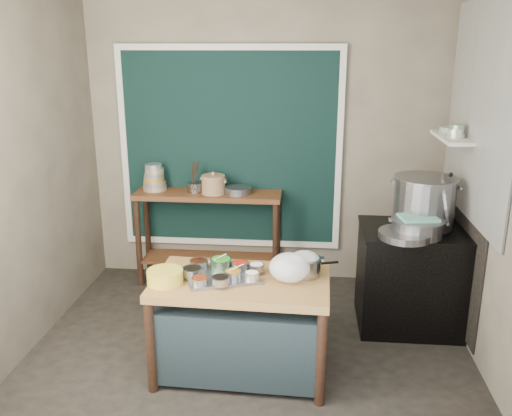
# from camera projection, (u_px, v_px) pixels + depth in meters

# --- Properties ---
(floor) EXTENTS (3.50, 3.00, 0.02)m
(floor) POSITION_uv_depth(u_px,v_px,m) (250.00, 350.00, 4.36)
(floor) COLOR #2A2620
(floor) RESTS_ON ground
(back_wall) EXTENTS (3.50, 0.02, 2.80)m
(back_wall) POSITION_uv_depth(u_px,v_px,m) (265.00, 144.00, 5.39)
(back_wall) COLOR #776E5C
(back_wall) RESTS_ON floor
(left_wall) EXTENTS (0.02, 3.00, 2.80)m
(left_wall) POSITION_uv_depth(u_px,v_px,m) (19.00, 175.00, 4.11)
(left_wall) COLOR #776E5C
(left_wall) RESTS_ON floor
(right_wall) EXTENTS (0.02, 3.00, 2.80)m
(right_wall) POSITION_uv_depth(u_px,v_px,m) (499.00, 186.00, 3.79)
(right_wall) COLOR #776E5C
(right_wall) RESTS_ON floor
(curtain_panel) EXTENTS (2.10, 0.02, 1.90)m
(curtain_panel) POSITION_uv_depth(u_px,v_px,m) (230.00, 149.00, 5.40)
(curtain_panel) COLOR black
(curtain_panel) RESTS_ON back_wall
(curtain_frame) EXTENTS (2.22, 0.03, 2.02)m
(curtain_frame) POSITION_uv_depth(u_px,v_px,m) (230.00, 149.00, 5.39)
(curtain_frame) COLOR beige
(curtain_frame) RESTS_ON back_wall
(tile_panel) EXTENTS (0.02, 1.70, 1.70)m
(tile_panel) POSITION_uv_depth(u_px,v_px,m) (479.00, 112.00, 4.19)
(tile_panel) COLOR #B2B2AA
(tile_panel) RESTS_ON right_wall
(soot_patch) EXTENTS (0.01, 1.30, 1.30)m
(soot_patch) POSITION_uv_depth(u_px,v_px,m) (460.00, 246.00, 4.62)
(soot_patch) COLOR black
(soot_patch) RESTS_ON right_wall
(wall_shelf) EXTENTS (0.22, 0.70, 0.03)m
(wall_shelf) POSITION_uv_depth(u_px,v_px,m) (452.00, 138.00, 4.56)
(wall_shelf) COLOR beige
(wall_shelf) RESTS_ON right_wall
(prep_table) EXTENTS (1.27, 0.76, 0.75)m
(prep_table) POSITION_uv_depth(u_px,v_px,m) (242.00, 326.00, 3.96)
(prep_table) COLOR olive
(prep_table) RESTS_ON floor
(back_counter) EXTENTS (1.45, 0.40, 0.95)m
(back_counter) POSITION_uv_depth(u_px,v_px,m) (209.00, 238.00, 5.49)
(back_counter) COLOR #5A3319
(back_counter) RESTS_ON floor
(stove_block) EXTENTS (0.90, 0.68, 0.85)m
(stove_block) POSITION_uv_depth(u_px,v_px,m) (413.00, 279.00, 4.63)
(stove_block) COLOR black
(stove_block) RESTS_ON floor
(stove_top) EXTENTS (0.92, 0.69, 0.03)m
(stove_top) POSITION_uv_depth(u_px,v_px,m) (417.00, 231.00, 4.51)
(stove_top) COLOR black
(stove_top) RESTS_ON stove_block
(condiment_tray) EXTENTS (0.59, 0.50, 0.02)m
(condiment_tray) POSITION_uv_depth(u_px,v_px,m) (222.00, 276.00, 3.87)
(condiment_tray) COLOR gray
(condiment_tray) RESTS_ON prep_table
(condiment_bowls) EXTENTS (0.58, 0.44, 0.06)m
(condiment_bowls) POSITION_uv_depth(u_px,v_px,m) (220.00, 270.00, 3.88)
(condiment_bowls) COLOR gray
(condiment_bowls) RESTS_ON condiment_tray
(yellow_basin) EXTENTS (0.28, 0.28, 0.10)m
(yellow_basin) POSITION_uv_depth(u_px,v_px,m) (165.00, 277.00, 3.78)
(yellow_basin) COLOR gold
(yellow_basin) RESTS_ON prep_table
(saucepan) EXTENTS (0.30, 0.30, 0.13)m
(saucepan) POSITION_uv_depth(u_px,v_px,m) (305.00, 267.00, 3.90)
(saucepan) COLOR gray
(saucepan) RESTS_ON prep_table
(plastic_bag_a) EXTENTS (0.30, 0.26, 0.21)m
(plastic_bag_a) POSITION_uv_depth(u_px,v_px,m) (289.00, 268.00, 3.78)
(plastic_bag_a) COLOR white
(plastic_bag_a) RESTS_ON prep_table
(plastic_bag_b) EXTENTS (0.27, 0.24, 0.18)m
(plastic_bag_b) POSITION_uv_depth(u_px,v_px,m) (305.00, 263.00, 3.91)
(plastic_bag_b) COLOR white
(plastic_bag_b) RESTS_ON prep_table
(bowl_stack) EXTENTS (0.24, 0.24, 0.27)m
(bowl_stack) POSITION_uv_depth(u_px,v_px,m) (155.00, 179.00, 5.40)
(bowl_stack) COLOR tan
(bowl_stack) RESTS_ON back_counter
(utensil_cup) EXTENTS (0.21, 0.21, 0.10)m
(utensil_cup) POSITION_uv_depth(u_px,v_px,m) (195.00, 187.00, 5.35)
(utensil_cup) COLOR gray
(utensil_cup) RESTS_ON back_counter
(ceramic_crock) EXTENTS (0.32, 0.32, 0.17)m
(ceramic_crock) POSITION_uv_depth(u_px,v_px,m) (213.00, 185.00, 5.28)
(ceramic_crock) COLOR #8F704E
(ceramic_crock) RESTS_ON back_counter
(wide_bowl) EXTENTS (0.31, 0.31, 0.07)m
(wide_bowl) POSITION_uv_depth(u_px,v_px,m) (238.00, 190.00, 5.30)
(wide_bowl) COLOR gray
(wide_bowl) RESTS_ON back_counter
(stock_pot) EXTENTS (0.69, 0.69, 0.42)m
(stock_pot) POSITION_uv_depth(u_px,v_px,m) (424.00, 202.00, 4.52)
(stock_pot) COLOR gray
(stock_pot) RESTS_ON stove_top
(pot_lid) EXTENTS (0.22, 0.50, 0.48)m
(pot_lid) POSITION_uv_depth(u_px,v_px,m) (446.00, 201.00, 4.45)
(pot_lid) COLOR gray
(pot_lid) RESTS_ON stove_top
(steamer) EXTENTS (0.48, 0.48, 0.14)m
(steamer) POSITION_uv_depth(u_px,v_px,m) (417.00, 227.00, 4.33)
(steamer) COLOR gray
(steamer) RESTS_ON stove_top
(green_cloth) EXTENTS (0.32, 0.27, 0.02)m
(green_cloth) POSITION_uv_depth(u_px,v_px,m) (418.00, 218.00, 4.31)
(green_cloth) COLOR #67A69A
(green_cloth) RESTS_ON steamer
(shallow_pan) EXTENTS (0.55, 0.55, 0.05)m
(shallow_pan) POSITION_uv_depth(u_px,v_px,m) (405.00, 235.00, 4.28)
(shallow_pan) COLOR gray
(shallow_pan) RESTS_ON stove_top
(shelf_bowl_stack) EXTENTS (0.14, 0.14, 0.11)m
(shelf_bowl_stack) POSITION_uv_depth(u_px,v_px,m) (456.00, 132.00, 4.45)
(shelf_bowl_stack) COLOR silver
(shelf_bowl_stack) RESTS_ON wall_shelf
(shelf_bowl_green) EXTENTS (0.17, 0.17, 0.05)m
(shelf_bowl_green) POSITION_uv_depth(u_px,v_px,m) (448.00, 130.00, 4.70)
(shelf_bowl_green) COLOR gray
(shelf_bowl_green) RESTS_ON wall_shelf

